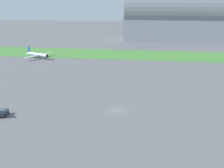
% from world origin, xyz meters
% --- Properties ---
extents(ground_plane, '(600.00, 600.00, 0.00)m').
position_xyz_m(ground_plane, '(0.00, 0.00, 0.00)').
color(ground_plane, slate).
extents(grass_taxiway_strip, '(360.00, 28.00, 0.08)m').
position_xyz_m(grass_taxiway_strip, '(0.00, 79.03, 0.04)').
color(grass_taxiway_strip, '#478438').
rests_on(grass_taxiway_strip, ground_plane).
extents(airplane_taxiing_turboprop, '(14.40, 16.58, 5.31)m').
position_xyz_m(airplane_taxiing_turboprop, '(-47.46, 62.62, 1.94)').
color(airplane_taxiing_turboprop, white).
rests_on(airplane_taxiing_turboprop, ground_plane).
extents(pushback_tug_near_gate, '(2.70, 3.91, 1.95)m').
position_xyz_m(pushback_tug_near_gate, '(-28.17, -8.27, 0.91)').
color(pushback_tug_near_gate, '#2D333D').
rests_on(pushback_tug_near_gate, ground_plane).
extents(hangar_distant, '(69.46, 27.53, 33.96)m').
position_xyz_m(hangar_distant, '(22.17, 138.73, 15.96)').
color(hangar_distant, '#9399A3').
rests_on(hangar_distant, ground_plane).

